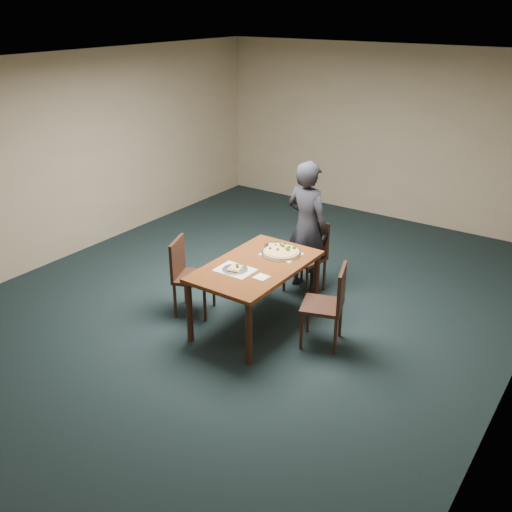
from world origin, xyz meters
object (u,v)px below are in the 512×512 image
Objects in this scene: diner at (307,227)px; slice_plate_near at (235,269)px; dining_table at (256,272)px; pizza_pan at (281,252)px; slice_plate_far at (276,246)px; chair_left at (187,272)px; chair_far at (309,252)px; chair_right at (330,301)px.

diner is 5.97× the size of slice_plate_near.
pizza_pan reaches higher than dining_table.
slice_plate_near is 0.77m from slice_plate_far.
diner is at bearing 85.72° from slice_plate_near.
pizza_pan is at bearing -39.97° from slice_plate_far.
chair_left is at bearing 177.48° from slice_plate_near.
pizza_pan reaches higher than slice_plate_near.
slice_plate_far is at bearing 98.49° from dining_table.
chair_far is 0.63m from slice_plate_far.
chair_far reaches higher than pizza_pan.
chair_left is 1.60m from diner.
chair_left is at bearing -135.14° from slice_plate_far.
slice_plate_far is at bearing -133.18° from chair_right.
chair_right is at bearing 19.30° from slice_plate_near.
slice_plate_near is (-0.10, -0.24, 0.11)m from dining_table.
pizza_pan is (0.08, -0.72, -0.06)m from diner.
chair_far and chair_left have the same top height.
diner is at bearing 82.43° from slice_plate_far.
chair_right is 0.54× the size of diner.
slice_plate_far is at bearing 92.01° from diner.
chair_far is at bearing -55.65° from chair_left.
slice_plate_near is (-0.10, -1.36, -0.07)m from diner.
chair_far is 0.33m from diner.
chair_left reaches higher than slice_plate_near.
slice_plate_far is at bearing -66.91° from chair_left.
pizza_pan is at bearing -79.93° from chair_far.
chair_left is 1.12m from pizza_pan.
dining_table is 0.89m from chair_right.
dining_table is at bearing 99.63° from diner.
chair_right is 3.25× the size of slice_plate_far.
dining_table is 1.65× the size of chair_right.
chair_left reaches higher than pizza_pan.
diner is 0.73m from pizza_pan.
dining_table is 1.10m from chair_far.
chair_right is at bearing -101.42° from chair_left.
chair_far reaches higher than dining_table.
slice_plate_far is (-0.08, -0.59, -0.07)m from diner.
chair_far is 0.74m from pizza_pan.
chair_far is 1.57m from chair_left.
dining_table is 1.65× the size of chair_left.
chair_left is 0.54× the size of diner.
dining_table is at bearing -102.43° from chair_right.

